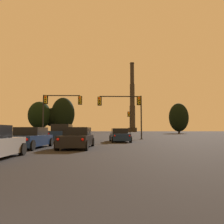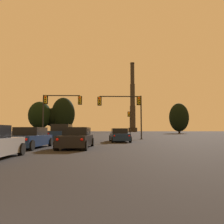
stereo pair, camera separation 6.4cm
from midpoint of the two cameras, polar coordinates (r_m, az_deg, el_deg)
The scene contains 12 objects.
sedan_left_lane_second at distance 16.15m, azimuth -20.65°, elevation -6.45°, with size 2.15×4.76×1.43m.
sedan_center_lane_second at distance 15.36m, azimuth -9.18°, elevation -6.79°, with size 2.15×4.76×1.43m.
suv_left_lane_front at distance 23.99m, azimuth -13.01°, elevation -5.45°, with size 2.14×4.92×1.86m.
sedan_right_lane_front at distance 23.62m, azimuth 1.91°, elevation -6.14°, with size 2.20×4.78×1.43m.
traffic_light_overhead_right at distance 30.05m, azimuth 3.74°, elevation 1.67°, with size 6.21×0.50×5.98m.
traffic_light_overhead_left at distance 31.43m, azimuth -14.44°, elevation 1.76°, with size 5.56×0.50×6.18m.
traffic_light_far_right at distance 51.12m, azimuth 4.54°, elevation -1.98°, with size 0.78×0.50×5.68m.
smokestack at distance 165.19m, azimuth 5.32°, elevation 1.98°, with size 6.64×6.64×52.84m.
treeline_left_mid at distance 95.47m, azimuth -18.44°, elevation -0.79°, with size 9.36×8.42×13.18m.
treeline_far_left at distance 97.55m, azimuth -14.74°, elevation -1.35°, with size 11.09×9.98×11.00m.
treeline_center_right at distance 95.43m, azimuth -12.70°, elevation -0.51°, with size 9.84×8.86×15.21m.
treeline_far_right at distance 92.77m, azimuth 17.01°, elevation -1.36°, with size 7.87×7.08×12.24m.
Camera 1 is at (1.86, -1.60, 1.21)m, focal length 35.00 mm.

